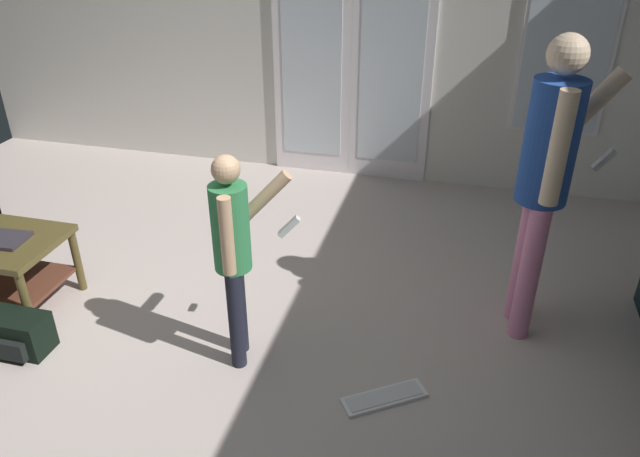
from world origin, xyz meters
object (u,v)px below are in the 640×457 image
at_px(person_adult, 548,168).
at_px(backpack, 18,334).
at_px(loose_keyboard, 384,397).
at_px(person_child, 234,245).

distance_m(person_adult, backpack, 3.00).
bearing_deg(loose_keyboard, person_adult, 50.14).
bearing_deg(person_child, person_adult, 24.34).
height_order(person_child, loose_keyboard, person_child).
bearing_deg(backpack, person_child, 12.05).
distance_m(person_child, backpack, 1.39).
xyz_separation_m(backpack, loose_keyboard, (2.04, 0.13, -0.10)).
bearing_deg(person_adult, loose_keyboard, -129.86).
height_order(person_adult, backpack, person_adult).
height_order(person_adult, person_child, person_adult).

